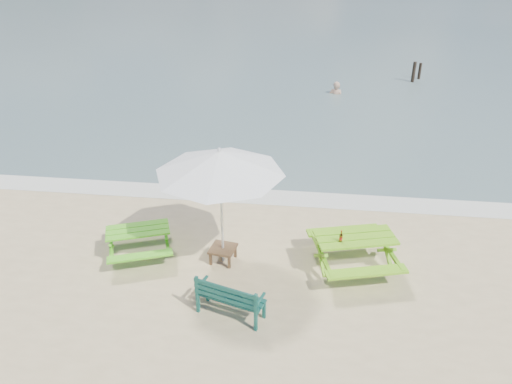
# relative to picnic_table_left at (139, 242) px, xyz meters

# --- Properties ---
(foam_strip) EXTENTS (22.00, 0.90, 0.01)m
(foam_strip) POSITION_rel_picnic_table_left_xyz_m (2.65, 3.13, -0.32)
(foam_strip) COLOR silver
(foam_strip) RESTS_ON ground
(picnic_table_left) EXTENTS (1.89, 1.98, 0.68)m
(picnic_table_left) POSITION_rel_picnic_table_left_xyz_m (0.00, 0.00, 0.00)
(picnic_table_left) COLOR #4EB71B
(picnic_table_left) RESTS_ON ground
(picnic_table_right) EXTENTS (2.17, 2.31, 0.83)m
(picnic_table_right) POSITION_rel_picnic_table_left_xyz_m (4.91, 0.06, 0.07)
(picnic_table_right) COLOR #6FB81B
(picnic_table_right) RESTS_ON ground
(park_bench) EXTENTS (1.42, 0.84, 0.83)m
(park_bench) POSITION_rel_picnic_table_left_xyz_m (2.45, -1.79, -0.07)
(park_bench) COLOR #11463F
(park_bench) RESTS_ON ground
(side_table) EXTENTS (0.64, 0.64, 0.36)m
(side_table) POSITION_rel_picnic_table_left_xyz_m (1.97, -0.03, -0.14)
(side_table) COLOR brown
(side_table) RESTS_ON ground
(patio_umbrella) EXTENTS (3.18, 3.18, 2.74)m
(patio_umbrella) POSITION_rel_picnic_table_left_xyz_m (1.97, -0.03, 2.16)
(patio_umbrella) COLOR silver
(patio_umbrella) RESTS_ON ground
(beer_bottle) EXTENTS (0.07, 0.07, 0.27)m
(beer_bottle) POSITION_rel_picnic_table_left_xyz_m (4.57, -0.17, 0.59)
(beer_bottle) COLOR #995016
(beer_bottle) RESTS_ON picnic_table_right
(swimmer) EXTENTS (0.72, 0.52, 1.82)m
(swimmer) POSITION_rel_picnic_table_left_xyz_m (4.81, 13.53, -0.67)
(swimmer) COLOR tan
(swimmer) RESTS_ON ground
(mooring_pilings) EXTENTS (0.56, 0.76, 1.20)m
(mooring_pilings) POSITION_rel_picnic_table_left_xyz_m (8.79, 16.22, 0.03)
(mooring_pilings) COLOR black
(mooring_pilings) RESTS_ON ground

